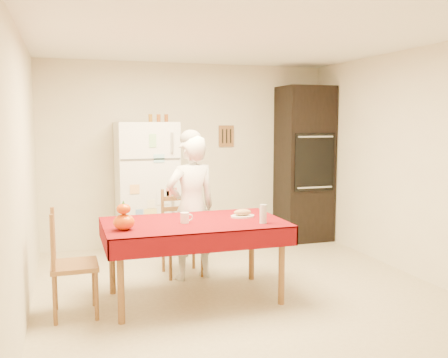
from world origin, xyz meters
name	(u,v)px	position (x,y,z in m)	size (l,w,h in m)	color
floor	(244,294)	(0.00, 0.00, 0.00)	(4.50, 4.50, 0.00)	tan
room_shell	(244,130)	(0.00, 0.00, 1.62)	(4.02, 4.52, 2.51)	beige
refrigerator	(147,188)	(-0.65, 1.88, 0.85)	(0.75, 0.74, 1.70)	white
oven_cabinet	(304,164)	(1.63, 1.93, 1.10)	(0.70, 0.62, 2.20)	black
dining_table	(194,228)	(-0.50, 0.02, 0.69)	(1.70, 1.00, 0.76)	brown
chair_far	(181,229)	(-0.43, 0.88, 0.51)	(0.43, 0.41, 0.95)	brown
chair_left	(67,260)	(-1.67, -0.06, 0.51)	(0.40, 0.42, 0.95)	brown
seated_woman	(191,208)	(-0.37, 0.64, 0.78)	(0.57, 0.37, 1.56)	silver
coffee_mug	(185,218)	(-0.60, -0.03, 0.81)	(0.08, 0.08, 0.10)	white
pumpkin_lower	(124,222)	(-1.18, -0.16, 0.83)	(0.19, 0.19, 0.14)	#DC3B05
pumpkin_upper	(124,209)	(-1.18, -0.16, 0.95)	(0.12, 0.12, 0.09)	#DE5E05
wine_glass	(263,214)	(0.10, -0.26, 0.85)	(0.07, 0.07, 0.18)	silver
bread_plate	(243,216)	(0.01, 0.07, 0.77)	(0.24, 0.24, 0.02)	white
bread_loaf	(243,212)	(0.01, 0.07, 0.81)	(0.18, 0.10, 0.06)	tan
spice_jar_left	(150,118)	(-0.58, 1.93, 1.75)	(0.05, 0.05, 0.10)	#96621B
spice_jar_mid	(159,118)	(-0.47, 1.93, 1.75)	(0.05, 0.05, 0.10)	#91481A
spice_jar_right	(166,118)	(-0.37, 1.93, 1.75)	(0.05, 0.05, 0.10)	brown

